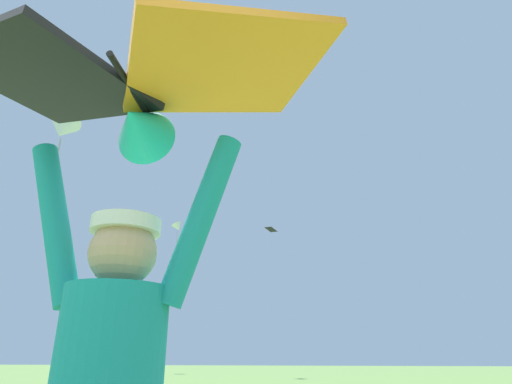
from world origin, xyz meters
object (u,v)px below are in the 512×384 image
distant_kite_white_mid_left (63,129)px  distant_kite_white_high_right (178,227)px  held_stunt_kite (136,90)px  distant_kite_green_low_right (177,7)px  distant_kite_black_overhead_distant (271,229)px

distant_kite_white_mid_left → distant_kite_white_high_right: distant_kite_white_high_right is taller
held_stunt_kite → distant_kite_green_low_right: (-7.46, 18.04, 19.56)m
distant_kite_black_overhead_distant → distant_kite_white_high_right: (-9.23, 6.28, 2.42)m
distant_kite_white_high_right → distant_kite_green_low_right: distant_kite_green_low_right is taller
distant_kite_black_overhead_distant → distant_kite_white_mid_left: size_ratio=0.26×
held_stunt_kite → distant_kite_white_mid_left: bearing=127.6°
held_stunt_kite → distant_kite_white_mid_left: distant_kite_white_mid_left is taller
distant_kite_white_high_right → distant_kite_green_low_right: (4.55, -15.41, 9.69)m
held_stunt_kite → distant_kite_green_low_right: 27.64m
distant_kite_white_high_right → held_stunt_kite: bearing=-70.3°
held_stunt_kite → distant_kite_white_high_right: bearing=109.7°
distant_kite_white_mid_left → distant_kite_green_low_right: bearing=59.2°
distant_kite_white_high_right → distant_kite_green_low_right: size_ratio=2.16×
distant_kite_white_mid_left → distant_kite_black_overhead_distant: bearing=61.6°
distant_kite_black_overhead_distant → distant_kite_green_low_right: distant_kite_green_low_right is taller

